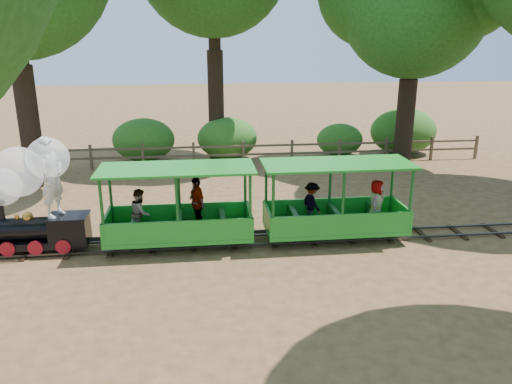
{
  "coord_description": "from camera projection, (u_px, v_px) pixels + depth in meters",
  "views": [
    {
      "loc": [
        -2.79,
        -11.67,
        5.02
      ],
      "look_at": [
        -1.36,
        0.5,
        1.2
      ],
      "focal_mm": 35.0,
      "sensor_mm": 36.0,
      "label": 1
    }
  ],
  "objects": [
    {
      "name": "ground",
      "position": [
        311.0,
        240.0,
        12.87
      ],
      "size": [
        90.0,
        90.0,
        0.0
      ],
      "primitive_type": "plane",
      "color": "#9B6D43",
      "rests_on": "ground"
    },
    {
      "name": "track",
      "position": [
        311.0,
        238.0,
        12.85
      ],
      "size": [
        22.0,
        1.0,
        0.1
      ],
      "color": "#3F3D3A",
      "rests_on": "ground"
    },
    {
      "name": "locomotive",
      "position": [
        31.0,
        188.0,
        11.69
      ],
      "size": [
        2.48,
        1.17,
        2.9
      ],
      "color": "black",
      "rests_on": "ground"
    },
    {
      "name": "carriage_front",
      "position": [
        177.0,
        215.0,
        12.27
      ],
      "size": [
        3.73,
        1.52,
        1.94
      ],
      "color": "#209325",
      "rests_on": "track"
    },
    {
      "name": "carriage_rear",
      "position": [
        337.0,
        210.0,
        12.72
      ],
      "size": [
        3.73,
        1.52,
        1.94
      ],
      "color": "#209325",
      "rests_on": "track"
    },
    {
      "name": "fence",
      "position": [
        268.0,
        151.0,
        20.28
      ],
      "size": [
        18.1,
        0.1,
        1.0
      ],
      "color": "brown",
      "rests_on": "ground"
    },
    {
      "name": "shrub_west",
      "position": [
        144.0,
        140.0,
        20.85
      ],
      "size": [
        2.58,
        1.99,
        1.79
      ],
      "primitive_type": "ellipsoid",
      "color": "#2D6B1E",
      "rests_on": "ground"
    },
    {
      "name": "shrub_mid_w",
      "position": [
        227.0,
        138.0,
        21.25
      ],
      "size": [
        2.55,
        1.96,
        1.76
      ],
      "primitive_type": "ellipsoid",
      "color": "#2D6B1E",
      "rests_on": "ground"
    },
    {
      "name": "shrub_mid_e",
      "position": [
        340.0,
        140.0,
        21.85
      ],
      "size": [
        2.03,
        1.56,
        1.4
      ],
      "primitive_type": "ellipsoid",
      "color": "#2D6B1E",
      "rests_on": "ground"
    },
    {
      "name": "shrub_east",
      "position": [
        403.0,
        131.0,
        22.08
      ],
      "size": [
        2.94,
        2.26,
        2.03
      ],
      "primitive_type": "ellipsoid",
      "color": "#2D6B1E",
      "rests_on": "ground"
    }
  ]
}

